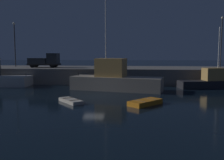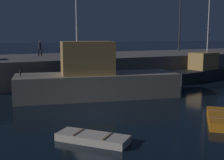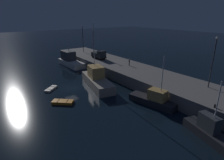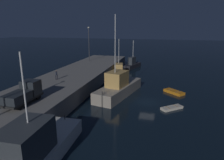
# 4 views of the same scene
# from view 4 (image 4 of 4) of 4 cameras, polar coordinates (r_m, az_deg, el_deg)

# --- Properties ---
(ground_plane) EXTENTS (320.00, 320.00, 0.00)m
(ground_plane) POSITION_cam_4_polar(r_m,az_deg,el_deg) (34.40, 9.82, -6.14)
(ground_plane) COLOR black
(pier_quay) EXTENTS (64.60, 10.80, 2.65)m
(pier_quay) POSITION_cam_4_polar(r_m,az_deg,el_deg) (38.53, -14.14, -1.99)
(pier_quay) COLOR slate
(pier_quay) RESTS_ON ground
(fishing_trawler_red) EXTENTS (11.86, 4.29, 10.34)m
(fishing_trawler_red) POSITION_cam_4_polar(r_m,az_deg,el_deg) (20.42, -20.62, -17.41)
(fishing_trawler_red) COLOR silver
(fishing_trawler_red) RESTS_ON ground
(fishing_boat_blue) EXTENTS (9.12, 4.30, 9.13)m
(fishing_boat_blue) POSITION_cam_4_polar(r_m,az_deg,el_deg) (50.88, 1.84, 2.25)
(fishing_boat_blue) COLOR #232328
(fishing_boat_blue) RESTS_ON ground
(fishing_boat_white) EXTENTS (13.36, 6.41, 14.00)m
(fishing_boat_white) POSITION_cam_4_polar(r_m,az_deg,el_deg) (36.77, 1.81, -2.01)
(fishing_boat_white) COLOR gray
(fishing_boat_white) RESTS_ON ground
(fishing_trawler_green) EXTENTS (8.02, 4.08, 8.12)m
(fishing_trawler_green) POSITION_cam_4_polar(r_m,az_deg,el_deg) (61.11, 5.67, 4.36)
(fishing_trawler_green) COLOR #232328
(fishing_trawler_green) RESTS_ON ground
(dinghy_orange_near) EXTENTS (3.21, 3.42, 0.40)m
(dinghy_orange_near) POSITION_cam_4_polar(r_m,az_deg,el_deg) (32.54, 16.32, -7.45)
(dinghy_orange_near) COLOR beige
(dinghy_orange_near) RESTS_ON ground
(rowboat_white_mid) EXTENTS (3.73, 3.91, 0.53)m
(rowboat_white_mid) POSITION_cam_4_polar(r_m,az_deg,el_deg) (39.97, 16.90, -3.19)
(rowboat_white_mid) COLOR orange
(rowboat_white_mid) RESTS_ON ground
(lamp_post_central) EXTENTS (0.44, 0.44, 9.26)m
(lamp_post_central) POSITION_cam_4_polar(r_m,az_deg,el_deg) (57.06, -6.45, 10.56)
(lamp_post_central) COLOR #38383D
(lamp_post_central) RESTS_ON pier_quay
(utility_truck) EXTENTS (5.79, 2.13, 2.60)m
(utility_truck) POSITION_cam_4_polar(r_m,az_deg,el_deg) (28.27, -23.30, -3.51)
(utility_truck) COLOR black
(utility_truck) RESTS_ON pier_quay
(dockworker) EXTENTS (0.42, 0.42, 1.72)m
(dockworker) POSITION_cam_4_polar(r_m,az_deg,el_deg) (38.69, -15.22, 1.54)
(dockworker) COLOR black
(dockworker) RESTS_ON pier_quay
(bollard_central) EXTENTS (0.28, 0.28, 0.51)m
(bollard_central) POSITION_cam_4_polar(r_m,az_deg,el_deg) (60.05, 1.71, 5.99)
(bollard_central) COLOR black
(bollard_central) RESTS_ON pier_quay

